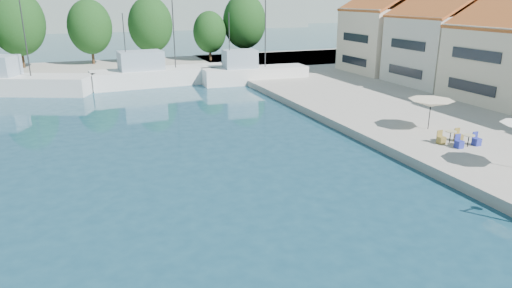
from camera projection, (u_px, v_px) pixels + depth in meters
name	position (u px, v px, depth m)	size (l,w,h in m)	color
quay_far	(105.00, 70.00, 59.90)	(90.00, 16.00, 0.60)	#A39C94
hill_west	(1.00, 2.00, 132.38)	(180.00, 40.00, 16.00)	gray
hill_east	(214.00, 6.00, 174.93)	(140.00, 40.00, 12.00)	gray
building_05	(440.00, 39.00, 47.27)	(8.40, 8.80, 9.70)	silver
building_06	(386.00, 31.00, 55.18)	(9.00, 8.80, 10.20)	beige
trawler_02	(14.00, 83.00, 46.30)	(15.25, 9.51, 10.20)	silver
trawler_03	(159.00, 75.00, 51.00)	(15.61, 5.02, 10.20)	white
trawler_04	(253.00, 74.00, 51.91)	(12.13, 3.73, 10.20)	white
tree_04	(17.00, 23.00, 57.62)	(6.69, 6.69, 9.90)	#3F2B19
tree_05	(90.00, 27.00, 61.28)	(5.80, 5.80, 8.58)	#3F2B19
tree_06	(150.00, 25.00, 62.72)	(6.04, 6.04, 8.94)	#3F2B19
tree_07	(210.00, 32.00, 65.19)	(4.69, 4.69, 6.95)	#3F2B19
tree_08	(244.00, 21.00, 66.71)	(6.30, 6.30, 9.33)	#3F2B19
umbrella_cream	(431.00, 103.00, 31.28)	(3.07, 3.07, 2.09)	black
cafe_table_02	(468.00, 142.00, 27.99)	(1.82, 0.70, 0.76)	black
cafe_table_03	(450.00, 138.00, 28.80)	(1.82, 0.70, 0.76)	black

